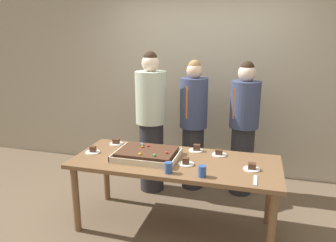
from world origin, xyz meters
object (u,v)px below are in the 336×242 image
object	(u,v)px
plated_slice_far_right	(196,149)
plated_slice_center_back	(186,163)
party_table	(175,168)
plated_slice_far_left	(93,151)
person_green_shirt_behind	(151,121)
person_striped_tie_right	(193,124)
plated_slice_center_front	(219,153)
sheet_cake	(147,154)
cake_server_utensil	(255,180)
plated_slice_near_right	(116,143)
drink_cup_nearest	(168,168)
plated_slice_near_left	(252,168)
person_serving_front	(244,127)
drink_cup_middle	(202,171)

from	to	relation	value
plated_slice_far_right	plated_slice_center_back	world-z (taller)	plated_slice_far_right
party_table	plated_slice_far_left	distance (m)	0.88
person_green_shirt_behind	person_striped_tie_right	bearing A→B (deg)	97.63
plated_slice_center_front	plated_slice_center_back	size ratio (longest dim) A/B	1.00
sheet_cake	cake_server_utensil	world-z (taller)	sheet_cake
plated_slice_near_right	person_green_shirt_behind	world-z (taller)	person_green_shirt_behind
party_table	drink_cup_nearest	size ratio (longest dim) A/B	20.14
plated_slice_far_left	person_striped_tie_right	distance (m)	1.32
plated_slice_near_left	plated_slice_far_right	world-z (taller)	plated_slice_far_right
plated_slice_near_left	person_serving_front	bearing A→B (deg)	97.25
sheet_cake	person_striped_tie_right	xyz separation A→B (m)	(0.27, 0.97, 0.07)
drink_cup_middle	person_striped_tie_right	bearing A→B (deg)	104.70
plated_slice_far_right	cake_server_utensil	world-z (taller)	plated_slice_far_right
plated_slice_near_right	person_striped_tie_right	world-z (taller)	person_striped_tie_right
plated_slice_far_left	person_green_shirt_behind	world-z (taller)	person_green_shirt_behind
plated_slice_far_left	person_serving_front	world-z (taller)	person_serving_front
person_serving_front	drink_cup_nearest	bearing A→B (deg)	17.60
plated_slice_far_right	cake_server_utensil	xyz separation A→B (m)	(0.61, -0.58, -0.02)
drink_cup_nearest	person_green_shirt_behind	world-z (taller)	person_green_shirt_behind
sheet_cake	drink_cup_middle	distance (m)	0.67
cake_server_utensil	plated_slice_center_front	bearing A→B (deg)	125.17
plated_slice_near_right	plated_slice_center_front	bearing A→B (deg)	-1.69
party_table	sheet_cake	world-z (taller)	sheet_cake
plated_slice_far_left	plated_slice_far_right	distance (m)	1.09
sheet_cake	cake_server_utensil	distance (m)	1.08
plated_slice_center_front	person_green_shirt_behind	world-z (taller)	person_green_shirt_behind
plated_slice_center_front	person_striped_tie_right	bearing A→B (deg)	120.29
drink_cup_middle	cake_server_utensil	size ratio (longest dim) A/B	0.50
sheet_cake	person_striped_tie_right	size ratio (longest dim) A/B	0.38
plated_slice_near_left	party_table	bearing A→B (deg)	177.03
sheet_cake	plated_slice_far_right	xyz separation A→B (m)	(0.44, 0.33, -0.02)
plated_slice_center_front	drink_cup_nearest	size ratio (longest dim) A/B	1.50
plated_slice_center_front	cake_server_utensil	xyz separation A→B (m)	(0.36, -0.52, -0.02)
sheet_cake	cake_server_utensil	xyz separation A→B (m)	(1.05, -0.25, -0.04)
plated_slice_center_front	person_green_shirt_behind	bearing A→B (deg)	151.07
plated_slice_near_left	drink_cup_nearest	bearing A→B (deg)	-159.00
plated_slice_center_back	cake_server_utensil	world-z (taller)	plated_slice_center_back
plated_slice_center_front	person_striped_tie_right	distance (m)	0.82
person_serving_front	person_striped_tie_right	xyz separation A→B (m)	(-0.61, -0.01, -0.00)
plated_slice_near_left	plated_slice_near_right	world-z (taller)	plated_slice_near_left
person_green_shirt_behind	party_table	bearing A→B (deg)	18.12
plated_slice_center_back	person_green_shirt_behind	xyz separation A→B (m)	(-0.62, 0.83, 0.14)
plated_slice_near_right	plated_slice_far_right	xyz separation A→B (m)	(0.91, 0.02, 0.00)
plated_slice_center_front	drink_cup_nearest	bearing A→B (deg)	-124.16
person_striped_tie_right	person_serving_front	bearing A→B (deg)	106.33
sheet_cake	person_striped_tie_right	world-z (taller)	person_striped_tie_right
party_table	plated_slice_near_left	xyz separation A→B (m)	(0.73, -0.04, 0.10)
person_striped_tie_right	plated_slice_center_back	bearing A→B (deg)	23.40
sheet_cake	person_green_shirt_behind	xyz separation A→B (m)	(-0.21, 0.76, 0.13)
plated_slice_far_left	plated_slice_far_right	size ratio (longest dim) A/B	1.00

